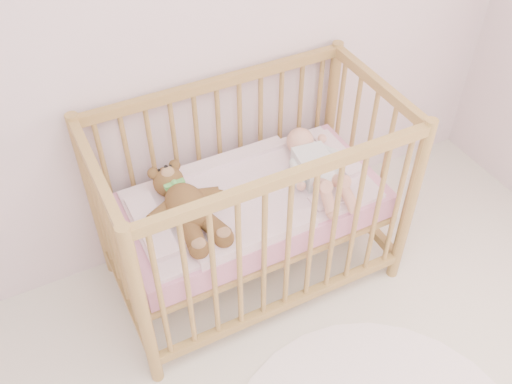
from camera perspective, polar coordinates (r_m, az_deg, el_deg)
wall_back at (r=2.39m, az=-12.44°, el=17.09°), size 4.00×0.02×2.70m
crib at (r=2.67m, az=-0.49°, el=-1.19°), size 1.36×0.76×1.00m
mattress at (r=2.68m, az=-0.48°, el=-1.42°), size 1.22×0.62×0.13m
blanket at (r=2.63m, az=-0.49°, el=-0.27°), size 1.10×0.58×0.06m
baby at (r=2.69m, az=5.94°, el=2.81°), size 0.36×0.63×0.15m
teddy_bear at (r=2.47m, az=-6.88°, el=-1.45°), size 0.44×0.59×0.16m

